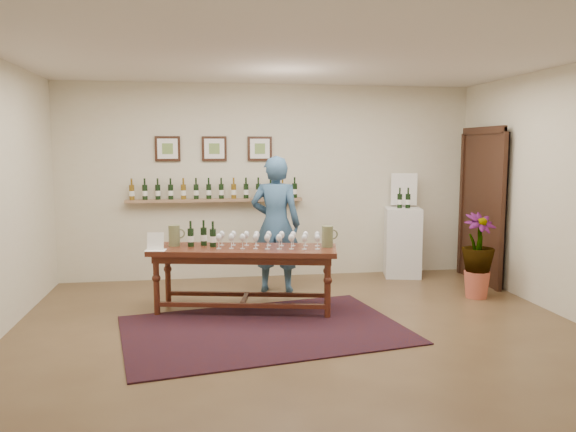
{
  "coord_description": "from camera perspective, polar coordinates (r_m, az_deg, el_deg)",
  "views": [
    {
      "loc": [
        -1.0,
        -5.62,
        1.89
      ],
      "look_at": [
        0.0,
        0.8,
        1.1
      ],
      "focal_mm": 35.0,
      "sensor_mm": 36.0,
      "label": 1
    }
  ],
  "objects": [
    {
      "name": "info_sign",
      "position": [
        8.55,
        11.71,
        2.68
      ],
      "size": [
        0.38,
        0.11,
        0.53
      ],
      "primitive_type": "cube",
      "rotation": [
        0.0,
        0.0,
        -0.24
      ],
      "color": "white",
      "rests_on": "display_pedestal"
    },
    {
      "name": "person",
      "position": [
        7.35,
        -1.26,
        -0.86
      ],
      "size": [
        0.74,
        0.59,
        1.79
      ],
      "primitive_type": "imported",
      "rotation": [
        0.0,
        0.0,
        2.87
      ],
      "color": "#315475",
      "rests_on": "ground"
    },
    {
      "name": "rug",
      "position": [
        5.97,
        -2.44,
        -11.46
      ],
      "size": [
        3.14,
        2.37,
        0.02
      ],
      "primitive_type": "cube",
      "rotation": [
        0.0,
        0.0,
        0.18
      ],
      "color": "#46140C",
      "rests_on": "ground"
    },
    {
      "name": "table_bottles",
      "position": [
        6.6,
        -8.66,
        -1.63
      ],
      "size": [
        0.34,
        0.25,
        0.33
      ],
      "primitive_type": null,
      "rotation": [
        0.0,
        0.0,
        -0.26
      ],
      "color": "black",
      "rests_on": "tasting_table"
    },
    {
      "name": "ground",
      "position": [
        6.01,
        1.2,
        -11.39
      ],
      "size": [
        6.0,
        6.0,
        0.0
      ],
      "primitive_type": "plane",
      "color": "brown",
      "rests_on": "ground"
    },
    {
      "name": "pitcher_left",
      "position": [
        6.68,
        -11.48,
        -1.96
      ],
      "size": [
        0.19,
        0.19,
        0.24
      ],
      "primitive_type": null,
      "rotation": [
        0.0,
        0.0,
        -0.26
      ],
      "color": "#646841",
      "rests_on": "tasting_table"
    },
    {
      "name": "pedestal_bottles",
      "position": [
        8.37,
        11.69,
        1.88
      ],
      "size": [
        0.33,
        0.16,
        0.32
      ],
      "primitive_type": null,
      "rotation": [
        0.0,
        0.0,
        -0.24
      ],
      "color": "black",
      "rests_on": "display_pedestal"
    },
    {
      "name": "display_pedestal",
      "position": [
        8.46,
        11.54,
        -2.62
      ],
      "size": [
        0.61,
        0.61,
        1.01
      ],
      "primitive_type": "cube",
      "rotation": [
        0.0,
        0.0,
        -0.24
      ],
      "color": "silver",
      "rests_on": "ground"
    },
    {
      "name": "pitcher_right",
      "position": [
        6.5,
        4.02,
        -2.08
      ],
      "size": [
        0.2,
        0.2,
        0.24
      ],
      "primitive_type": null,
      "rotation": [
        0.0,
        0.0,
        -0.37
      ],
      "color": "#646841",
      "rests_on": "tasting_table"
    },
    {
      "name": "potted_plant",
      "position": [
        7.47,
        18.72,
        -3.83
      ],
      "size": [
        0.57,
        0.57,
        0.93
      ],
      "rotation": [
        0.0,
        0.0,
        0.18
      ],
      "color": "#BD563F",
      "rests_on": "ground"
    },
    {
      "name": "table_glasses",
      "position": [
        6.46,
        -1.99,
        -2.41
      ],
      "size": [
        1.33,
        0.55,
        0.18
      ],
      "primitive_type": null,
      "rotation": [
        0.0,
        0.0,
        -0.2
      ],
      "color": "white",
      "rests_on": "tasting_table"
    },
    {
      "name": "tasting_table",
      "position": [
        6.5,
        -4.49,
        -4.18
      ],
      "size": [
        2.21,
        1.1,
        0.75
      ],
      "rotation": [
        0.0,
        0.0,
        -0.21
      ],
      "color": "#3F150F",
      "rests_on": "ground"
    },
    {
      "name": "room_shell",
      "position": [
        8.13,
        13.68,
        1.3
      ],
      "size": [
        6.0,
        6.0,
        6.0
      ],
      "color": "beige",
      "rests_on": "ground"
    },
    {
      "name": "menu_card",
      "position": [
        6.44,
        -13.32,
        -2.52
      ],
      "size": [
        0.24,
        0.19,
        0.2
      ],
      "primitive_type": "cube",
      "rotation": [
        0.0,
        0.0,
        -0.12
      ],
      "color": "white",
      "rests_on": "tasting_table"
    }
  ]
}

